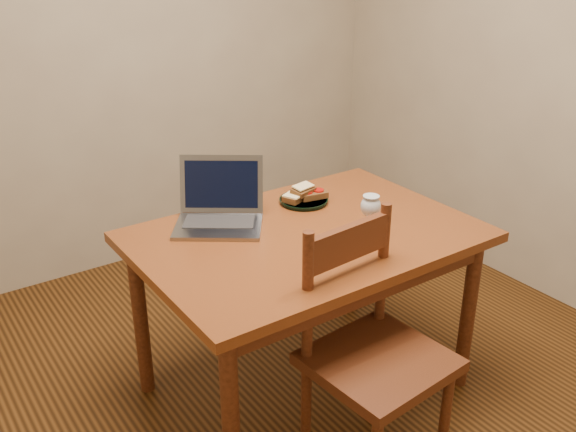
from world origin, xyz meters
TOP-DOWN VIEW (x-y plane):
  - floor at (0.00, 0.00)m, footprint 3.20×3.20m
  - back_wall at (0.00, 1.61)m, footprint 3.20×0.02m
  - right_wall at (1.61, 0.00)m, footprint 0.02×3.20m
  - table at (0.06, 0.03)m, footprint 1.30×0.90m
  - chair at (0.01, -0.44)m, footprint 0.48×0.46m
  - plate at (0.23, 0.28)m, footprint 0.21×0.21m
  - sandwich_cheese at (0.20, 0.29)m, footprint 0.13×0.11m
  - sandwich_tomato at (0.27, 0.27)m, footprint 0.13×0.09m
  - sandwich_top at (0.23, 0.29)m, footprint 0.12×0.09m
  - milk_glass at (0.27, -0.10)m, footprint 0.08×0.08m
  - laptop at (-0.16, 0.32)m, footprint 0.46×0.45m

SIDE VIEW (x-z plane):
  - floor at x=0.00m, z-range -0.02..0.00m
  - chair at x=0.01m, z-range 0.28..0.76m
  - table at x=0.06m, z-range 0.28..1.02m
  - plate at x=0.23m, z-range 0.74..0.76m
  - sandwich_cheese at x=0.20m, z-range 0.76..0.79m
  - sandwich_tomato at x=0.27m, z-range 0.76..0.80m
  - sandwich_top at x=0.23m, z-range 0.78..0.81m
  - laptop at x=-0.16m, z-range 0.68..0.93m
  - milk_glass at x=0.27m, z-range 0.74..0.89m
  - back_wall at x=0.00m, z-range 0.00..2.60m
  - right_wall at x=1.61m, z-range 0.00..2.60m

